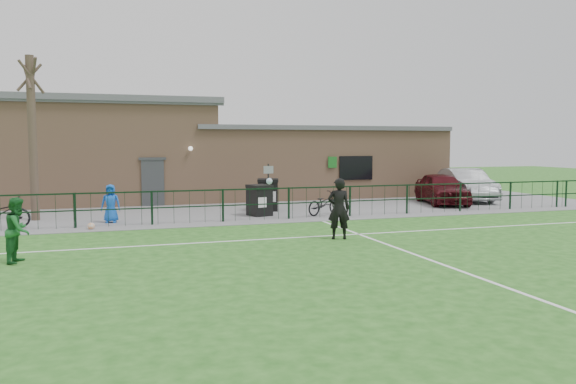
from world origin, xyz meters
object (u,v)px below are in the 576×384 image
object	(u,v)px
bicycle_c	(0,213)
spectator_child	(111,203)
bare_tree	(33,139)
bicycle_e	(324,203)
wheelie_bin_right	(268,196)
sign_post	(268,189)
car_maroon	(442,188)
car_silver	(465,185)
outfield_player	(18,230)
wheelie_bin_left	(259,201)
ball_ground	(91,226)

from	to	relation	value
bicycle_c	spectator_child	world-z (taller)	spectator_child
bare_tree	bicycle_c	world-z (taller)	bare_tree
bare_tree	bicycle_e	size ratio (longest dim) A/B	3.40
wheelie_bin_right	bicycle_e	bearing A→B (deg)	-35.19
sign_post	spectator_child	size ratio (longest dim) A/B	1.46
car_maroon	car_silver	distance (m)	2.28
car_maroon	car_silver	size ratio (longest dim) A/B	0.90
sign_post	car_maroon	size ratio (longest dim) A/B	0.47
bicycle_e	sign_post	bearing A→B (deg)	34.33
car_maroon	spectator_child	distance (m)	14.85
bare_tree	car_maroon	world-z (taller)	bare_tree
sign_post	wheelie_bin_right	bearing A→B (deg)	75.48
spectator_child	outfield_player	bearing A→B (deg)	-100.07
sign_post	outfield_player	world-z (taller)	sign_post
wheelie_bin_left	car_silver	distance (m)	11.52
bicycle_c	ball_ground	distance (m)	3.18
bicycle_c	outfield_player	bearing A→B (deg)	-154.40
sign_post	car_silver	world-z (taller)	sign_post
wheelie_bin_right	wheelie_bin_left	bearing A→B (deg)	-101.05
car_silver	outfield_player	world-z (taller)	car_silver
sign_post	spectator_child	distance (m)	6.14
car_maroon	car_silver	bearing A→B (deg)	42.93
wheelie_bin_left	sign_post	world-z (taller)	sign_post
outfield_player	wheelie_bin_right	bearing A→B (deg)	-33.98
wheelie_bin_left	spectator_child	xyz separation A→B (m)	(-5.54, -0.25, 0.12)
bicycle_c	outfield_player	size ratio (longest dim) A/B	1.26
sign_post	bicycle_c	world-z (taller)	sign_post
bare_tree	ball_ground	xyz separation A→B (m)	(2.01, -2.96, -2.88)
wheelie_bin_right	car_maroon	bearing A→B (deg)	15.86
wheelie_bin_right	sign_post	size ratio (longest dim) A/B	0.62
outfield_player	wheelie_bin_left	bearing A→B (deg)	-37.25
bicycle_c	bare_tree	bearing A→B (deg)	-14.58
wheelie_bin_right	ball_ground	size ratio (longest dim) A/B	5.22
wheelie_bin_right	car_silver	world-z (taller)	car_silver
bare_tree	bicycle_c	distance (m)	3.13
ball_ground	car_silver	bearing A→B (deg)	13.68
wheelie_bin_left	bicycle_e	size ratio (longest dim) A/B	0.63
wheelie_bin_right	bicycle_c	distance (m)	10.04
car_silver	sign_post	bearing A→B (deg)	-156.01
bicycle_c	bicycle_e	distance (m)	11.56
spectator_child	ball_ground	world-z (taller)	spectator_child
sign_post	car_maroon	world-z (taller)	sign_post
bicycle_c	wheelie_bin_left	bearing A→B (deg)	-74.54
car_maroon	spectator_child	bearing A→B (deg)	-157.53
wheelie_bin_left	bare_tree	bearing A→B (deg)	155.87
wheelie_bin_left	ball_ground	distance (m)	6.42
car_maroon	outfield_player	world-z (taller)	outfield_player
wheelie_bin_right	ball_ground	bearing A→B (deg)	-139.40
car_silver	bare_tree	bearing A→B (deg)	-162.75
outfield_player	sign_post	bearing A→B (deg)	-36.72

